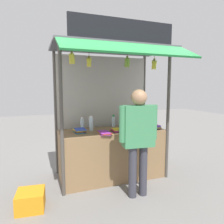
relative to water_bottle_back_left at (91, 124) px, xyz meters
name	(u,v)px	position (x,y,z in m)	size (l,w,h in m)	color
ground_plane	(112,176)	(0.39, -0.06, -1.07)	(20.00, 20.00, 0.00)	slate
stall_counter	(112,154)	(0.39, -0.06, -0.60)	(1.98, 0.78, 0.94)	olive
stall_structure	(109,88)	(0.39, 0.09, 0.66)	(2.18, 1.68, 2.84)	#4C4742
water_bottle_back_left	(91,124)	(0.00, 0.00, 0.00)	(0.08, 0.08, 0.28)	silver
water_bottle_center	(130,120)	(0.85, 0.08, 0.01)	(0.08, 0.08, 0.30)	silver
water_bottle_front_right	(113,121)	(0.54, 0.24, -0.02)	(0.07, 0.07, 0.25)	silver
water_bottle_mid_right	(123,120)	(0.72, 0.13, 0.02)	(0.09, 0.09, 0.32)	silver
water_bottle_far_left	(82,124)	(-0.13, 0.18, -0.02)	(0.07, 0.07, 0.24)	silver
magazine_stack_left	(117,130)	(0.43, -0.24, -0.11)	(0.21, 0.28, 0.05)	black
magazine_stack_rear_center	(80,131)	(-0.23, -0.07, -0.10)	(0.22, 0.30, 0.07)	green
magazine_stack_front_left	(105,133)	(0.15, -0.35, -0.11)	(0.21, 0.30, 0.04)	purple
magazine_stack_right	(152,127)	(1.17, -0.26, -0.09)	(0.26, 0.29, 0.09)	black
banana_bunch_inner_left	(72,59)	(-0.43, -0.56, 1.12)	(0.11, 0.11, 0.25)	#332D23
banana_bunch_leftmost	(127,62)	(0.48, -0.56, 1.10)	(0.11, 0.11, 0.27)	#332D23
banana_bunch_inner_right	(154,64)	(0.99, -0.56, 1.08)	(0.10, 0.11, 0.29)	#332D23
banana_bunch_rightmost	(89,62)	(-0.17, -0.56, 1.08)	(0.09, 0.09, 0.28)	#332D23
vendor_person	(138,133)	(0.53, -0.89, -0.03)	(0.66, 0.27, 1.73)	#383842
plastic_crate	(31,200)	(-1.10, -0.68, -0.94)	(0.38, 0.38, 0.27)	orange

